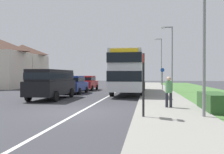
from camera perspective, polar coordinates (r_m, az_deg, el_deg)
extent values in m
plane|color=#38383D|center=(11.15, -8.01, -8.54)|extent=(120.00, 120.00, 0.00)
cube|color=silver|center=(18.90, -1.05, -4.79)|extent=(0.14, 60.00, 0.01)
cube|color=gray|center=(16.68, 12.20, -5.32)|extent=(3.20, 68.00, 0.12)
cube|color=#2D5128|center=(12.01, 23.86, -5.77)|extent=(1.10, 2.69, 0.90)
cube|color=#BCBCC1|center=(22.05, 4.34, -0.59)|extent=(2.50, 10.94, 1.65)
cube|color=#BCBCC1|center=(22.07, 4.34, 3.56)|extent=(2.45, 10.72, 1.55)
cube|color=black|center=(22.04, 4.34, 0.26)|extent=(2.52, 11.00, 0.76)
cube|color=black|center=(22.08, 4.34, 3.76)|extent=(2.52, 11.00, 0.72)
cube|color=gold|center=(16.73, 2.97, 6.24)|extent=(2.00, 0.08, 0.44)
cylinder|color=black|center=(25.57, 2.10, -2.29)|extent=(0.30, 1.00, 1.00)
cylinder|color=black|center=(25.41, 7.71, -2.31)|extent=(0.30, 1.00, 1.00)
cylinder|color=black|center=(19.23, -0.05, -3.22)|extent=(0.30, 1.00, 1.00)
cylinder|color=black|center=(19.02, 7.43, -3.26)|extent=(0.30, 1.00, 1.00)
cube|color=black|center=(17.43, -14.51, -2.49)|extent=(1.95, 5.11, 0.97)
cube|color=black|center=(17.41, -14.51, 0.41)|extent=(1.72, 4.70, 0.79)
cube|color=black|center=(17.41, -14.51, 0.28)|extent=(1.75, 4.75, 0.44)
cylinder|color=black|center=(19.29, -15.27, -3.64)|extent=(0.20, 0.72, 0.72)
cylinder|color=black|center=(18.60, -9.87, -3.79)|extent=(0.20, 0.72, 0.72)
cylinder|color=black|center=(16.45, -19.75, -4.37)|extent=(0.20, 0.72, 0.72)
cylinder|color=black|center=(15.64, -13.55, -4.61)|extent=(0.20, 0.72, 0.72)
cube|color=navy|center=(22.37, -9.18, -2.25)|extent=(1.74, 3.93, 0.75)
cube|color=navy|center=(22.16, -9.34, -0.52)|extent=(1.53, 2.16, 0.61)
cube|color=black|center=(22.16, -9.34, -0.60)|extent=(1.57, 2.18, 0.34)
cylinder|color=black|center=(23.81, -10.25, -2.99)|extent=(0.20, 0.60, 0.60)
cylinder|color=black|center=(23.32, -6.27, -3.06)|extent=(0.20, 0.60, 0.60)
cylinder|color=black|center=(21.52, -12.34, -3.36)|extent=(0.20, 0.60, 0.60)
cylinder|color=black|center=(20.97, -7.98, -3.46)|extent=(0.20, 0.60, 0.60)
cube|color=#B21E1E|center=(26.84, -6.10, -1.79)|extent=(1.78, 3.93, 0.74)
cube|color=#B21E1E|center=(26.63, -6.20, -0.36)|extent=(1.57, 2.16, 0.61)
cube|color=black|center=(26.63, -6.20, -0.42)|extent=(1.60, 2.18, 0.34)
cylinder|color=black|center=(28.26, -7.19, -2.43)|extent=(0.20, 0.60, 0.60)
cylinder|color=black|center=(27.84, -3.72, -2.47)|extent=(0.20, 0.60, 0.60)
cylinder|color=black|center=(25.93, -8.65, -2.70)|extent=(0.20, 0.60, 0.60)
cylinder|color=black|center=(25.46, -4.89, -2.75)|extent=(0.20, 0.60, 0.60)
cylinder|color=#23232D|center=(12.15, 13.21, -5.78)|extent=(0.14, 0.14, 0.85)
cylinder|color=#23232D|center=(12.17, 14.16, -5.77)|extent=(0.14, 0.14, 0.85)
cylinder|color=#518C56|center=(12.11, 13.69, -2.36)|extent=(0.34, 0.34, 0.60)
sphere|color=tan|center=(12.09, 13.70, -0.42)|extent=(0.22, 0.22, 0.22)
cylinder|color=black|center=(9.23, 7.67, -2.32)|extent=(0.09, 0.09, 2.60)
cube|color=red|center=(9.25, 7.68, 4.51)|extent=(0.04, 0.44, 0.32)
cube|color=black|center=(9.25, 7.67, -0.77)|extent=(0.06, 0.52, 0.68)
cylinder|color=slate|center=(26.78, 12.20, -0.99)|extent=(0.08, 0.08, 2.10)
cylinder|color=blue|center=(26.77, 12.20, 1.68)|extent=(0.44, 0.03, 0.44)
cylinder|color=slate|center=(9.96, 21.57, 9.19)|extent=(0.12, 0.12, 6.53)
cylinder|color=slate|center=(23.96, 14.46, 4.13)|extent=(0.12, 0.12, 6.54)
cube|color=slate|center=(24.34, 13.41, 11.72)|extent=(0.90, 0.10, 0.10)
cube|color=silver|center=(24.29, 12.33, 11.58)|extent=(0.36, 0.20, 0.14)
cylinder|color=slate|center=(39.19, 11.96, 3.57)|extent=(0.12, 0.12, 7.68)
cube|color=slate|center=(39.55, 11.31, 9.07)|extent=(0.90, 0.10, 0.10)
cube|color=silver|center=(39.52, 10.65, 8.97)|extent=(0.36, 0.20, 0.14)
cube|color=beige|center=(33.61, -25.71, 1.53)|extent=(6.16, 5.41, 4.75)
pyramid|color=#4C3328|center=(33.81, -25.73, 6.95)|extent=(6.16, 5.41, 1.63)
cube|color=beige|center=(38.29, -21.05, 1.42)|extent=(6.16, 5.41, 4.75)
pyramid|color=#4C3328|center=(38.48, -21.07, 6.18)|extent=(6.16, 5.41, 1.63)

